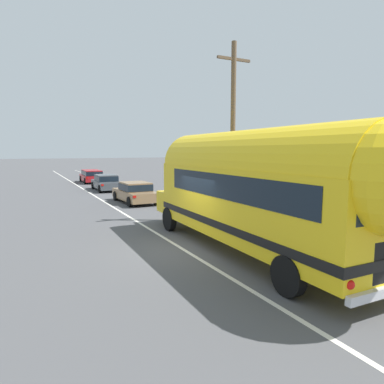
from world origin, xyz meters
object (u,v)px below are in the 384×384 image
painted_bus (258,187)px  car_lead (135,192)px  car_second (106,182)px  car_third (91,175)px  utility_pole (233,130)px

painted_bus → car_lead: (-0.02, 12.98, -1.57)m
painted_bus → car_second: bearing=90.4°
painted_bus → car_third: size_ratio=2.47×
utility_pole → car_third: 23.97m
car_lead → car_second: bearing=90.9°
car_lead → car_second: same height
car_second → painted_bus: bearing=-89.6°
painted_bus → car_third: bearing=89.9°
car_second → car_third: (0.20, 7.81, 0.06)m
car_lead → car_second: size_ratio=0.97×
painted_bus → car_second: 21.00m
car_lead → car_third: size_ratio=0.93×
painted_bus → car_lead: bearing=90.1°
car_third → utility_pole: bearing=-84.2°
utility_pole → car_lead: utility_pole is taller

